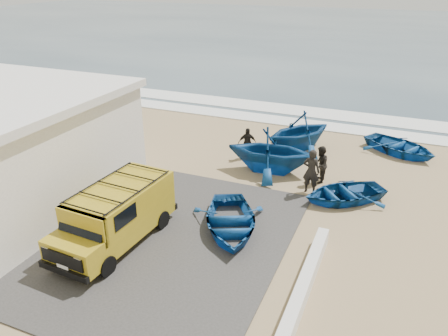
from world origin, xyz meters
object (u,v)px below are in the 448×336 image
(fisherman_middle, at_px, (320,165))
(fisherman_back, at_px, (247,143))
(boat_far_left, at_px, (299,131))
(boat_far_right, at_px, (400,146))
(boat_near_left, at_px, (230,221))
(boat_mid_left, at_px, (271,150))
(van, at_px, (117,213))
(boat_near_right, at_px, (344,193))
(parapet, at_px, (302,290))
(fisherman_front, at_px, (311,171))

(fisherman_middle, relative_size, fisherman_back, 1.08)
(boat_far_left, distance_m, boat_far_right, 5.07)
(boat_near_left, bearing_deg, boat_far_left, 62.53)
(boat_near_left, bearing_deg, boat_mid_left, 66.89)
(boat_far_right, xyz_separation_m, fisherman_middle, (-3.08, -4.76, 0.44))
(van, bearing_deg, boat_near_left, 35.90)
(boat_near_right, height_order, fisherman_middle, fisherman_middle)
(boat_far_right, bearing_deg, boat_near_right, -165.96)
(parapet, bearing_deg, fisherman_middle, 98.04)
(fisherman_back, bearing_deg, boat_near_left, -103.19)
(van, relative_size, boat_near_left, 1.28)
(boat_far_right, xyz_separation_m, fisherman_front, (-3.24, -5.87, 0.57))
(parapet, distance_m, boat_near_right, 6.25)
(boat_near_left, height_order, fisherman_middle, fisherman_middle)
(boat_mid_left, distance_m, boat_far_left, 3.16)
(boat_far_right, distance_m, fisherman_middle, 5.69)
(boat_near_right, relative_size, boat_far_right, 0.91)
(fisherman_front, bearing_deg, fisherman_back, -29.58)
(boat_near_right, bearing_deg, fisherman_front, -136.82)
(parapet, xyz_separation_m, boat_near_right, (0.18, 6.25, 0.07))
(boat_near_left, height_order, fisherman_back, fisherman_back)
(boat_far_left, height_order, fisherman_back, boat_far_left)
(boat_mid_left, height_order, fisherman_middle, boat_mid_left)
(boat_near_left, height_order, boat_far_right, boat_near_left)
(boat_far_left, xyz_separation_m, fisherman_middle, (1.74, -3.34, -0.19))
(boat_near_right, distance_m, fisherman_back, 5.73)
(parapet, xyz_separation_m, boat_far_left, (-2.81, 10.89, 0.73))
(van, distance_m, boat_mid_left, 7.99)
(boat_near_left, distance_m, boat_far_left, 8.48)
(boat_mid_left, height_order, fisherman_back, boat_mid_left)
(parapet, height_order, fisherman_middle, fisherman_middle)
(boat_far_right, relative_size, fisherman_front, 1.93)
(boat_far_right, bearing_deg, fisherman_front, -178.00)
(boat_near_right, relative_size, fisherman_back, 2.21)
(van, relative_size, fisherman_middle, 2.94)
(fisherman_middle, xyz_separation_m, fisherman_back, (-3.81, 1.35, -0.06))
(boat_far_right, distance_m, fisherman_back, 7.71)
(boat_far_right, bearing_deg, boat_far_left, 137.34)
(van, relative_size, boat_far_right, 1.31)
(parapet, height_order, boat_far_right, boat_far_right)
(van, relative_size, boat_far_left, 1.26)
(fisherman_front, bearing_deg, boat_far_left, -66.06)
(boat_mid_left, bearing_deg, fisherman_middle, -100.31)
(fisherman_front, distance_m, fisherman_back, 4.41)
(van, height_order, boat_far_right, van)
(van, distance_m, boat_near_left, 3.90)
(fisherman_back, bearing_deg, fisherman_middle, -47.44)
(boat_far_left, bearing_deg, boat_near_left, -57.65)
(boat_mid_left, relative_size, boat_far_right, 1.07)
(parapet, xyz_separation_m, fisherman_front, (-1.22, 6.45, 0.68))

